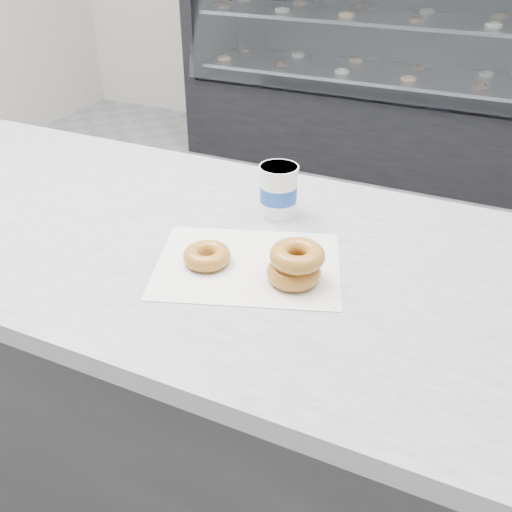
{
  "coord_description": "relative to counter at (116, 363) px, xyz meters",
  "views": [
    {
      "loc": [
        0.8,
        -1.46,
        1.48
      ],
      "look_at": [
        0.43,
        -0.65,
        0.92
      ],
      "focal_mm": 40.0,
      "sensor_mm": 36.0,
      "label": 1
    }
  ],
  "objects": [
    {
      "name": "donut_stack",
      "position": [
        0.51,
        -0.06,
        0.48
      ],
      "size": [
        0.14,
        0.14,
        0.07
      ],
      "color": "#B57031",
      "rests_on": "wax_paper"
    },
    {
      "name": "ground",
      "position": [
        0.0,
        0.6,
        -0.45
      ],
      "size": [
        5.0,
        5.0,
        0.0
      ],
      "primitive_type": "plane",
      "color": "gray",
      "rests_on": "ground"
    },
    {
      "name": "wax_paper",
      "position": [
        0.41,
        -0.05,
        0.45
      ],
      "size": [
        0.41,
        0.36,
        0.0
      ],
      "primitive_type": "cube",
      "rotation": [
        0.0,
        0.0,
        0.34
      ],
      "color": "silver",
      "rests_on": "counter"
    },
    {
      "name": "donut_single",
      "position": [
        0.34,
        -0.08,
        0.47
      ],
      "size": [
        0.11,
        0.11,
        0.03
      ],
      "primitive_type": "torus",
      "rotation": [
        0.0,
        0.0,
        0.23
      ],
      "color": "#B57031",
      "rests_on": "wax_paper"
    },
    {
      "name": "display_case",
      "position": [
        0.0,
        2.72,
        0.04
      ],
      "size": [
        2.4,
        0.74,
        1.25
      ],
      "color": "black",
      "rests_on": "ground"
    },
    {
      "name": "coffee_cup",
      "position": [
        0.38,
        0.16,
        0.51
      ],
      "size": [
        0.09,
        0.09,
        0.11
      ],
      "rotation": [
        0.0,
        0.0,
        0.12
      ],
      "color": "white",
      "rests_on": "counter"
    },
    {
      "name": "counter",
      "position": [
        0.0,
        0.0,
        0.0
      ],
      "size": [
        3.06,
        0.76,
        0.9
      ],
      "color": "#333335",
      "rests_on": "ground"
    }
  ]
}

